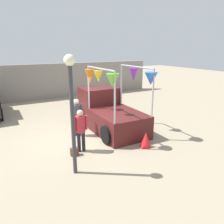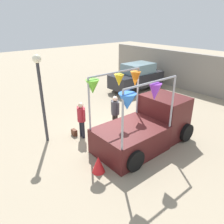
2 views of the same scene
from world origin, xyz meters
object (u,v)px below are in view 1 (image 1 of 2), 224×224
Objects in this scene: vendor_truck at (108,110)px; folded_kite_bundle_crimson at (146,140)px; person_customer at (81,127)px; person_vendor at (77,114)px; street_lamp at (72,98)px; handbag at (74,152)px.

vendor_truck reaches higher than folded_kite_bundle_crimson.
person_customer is 2.58m from folded_kite_bundle_crimson.
folded_kite_bundle_crimson is (1.93, -2.38, -0.69)m from person_vendor.
street_lamp is 5.97× the size of folded_kite_bundle_crimson.
street_lamp is at bearing -131.44° from vendor_truck.
person_customer is at bearing -104.80° from person_vendor.
street_lamp is 3.70m from folded_kite_bundle_crimson.
vendor_truck is 2.80m from person_customer.
handbag is at bearing -139.78° from vendor_truck.
handbag is (-2.43, -2.06, -0.71)m from vendor_truck.
handbag is (-0.35, -0.20, -0.83)m from person_customer.
person_customer is 0.45× the size of street_lamp.
street_lamp reaches higher than person_vendor.
person_vendor is 3.33m from street_lamp.
person_customer is at bearing 159.74° from folded_kite_bundle_crimson.
street_lamp reaches higher than person_customer.
person_vendor is at bearing 68.60° from street_lamp.
folded_kite_bundle_crimson is at bearing -20.26° from person_customer.
person_customer is 1.57m from person_vendor.
person_vendor is at bearing 129.06° from folded_kite_bundle_crimson.
vendor_truck is 6.92× the size of folded_kite_bundle_crimson.
person_vendor reaches higher than handbag.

